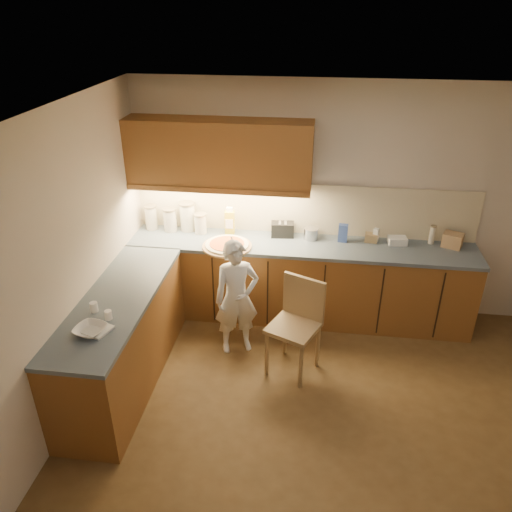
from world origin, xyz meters
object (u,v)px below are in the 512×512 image
object	(u,v)px
toaster	(283,229)
child	(237,298)
pizza_on_board	(227,245)
wooden_chair	(297,319)
oil_jug	(230,222)

from	to	relation	value
toaster	child	bearing A→B (deg)	-118.73
pizza_on_board	child	world-z (taller)	child
wooden_chair	oil_jug	distance (m)	1.45
pizza_on_board	toaster	bearing A→B (deg)	32.96
wooden_chair	pizza_on_board	bearing A→B (deg)	162.45
wooden_chair	toaster	xyz separation A→B (m)	(-0.25, 1.08, 0.44)
toaster	oil_jug	bearing A→B (deg)	175.98
child	wooden_chair	size ratio (longest dim) A/B	1.29
child	oil_jug	bearing A→B (deg)	82.58
child	toaster	world-z (taller)	child
oil_jug	toaster	size ratio (longest dim) A/B	1.21
child	toaster	xyz separation A→B (m)	(0.38, 0.88, 0.38)
child	pizza_on_board	bearing A→B (deg)	88.28
child	oil_jug	distance (m)	0.99
pizza_on_board	toaster	world-z (taller)	pizza_on_board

